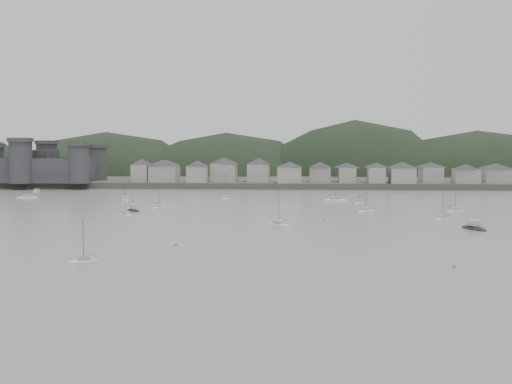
{
  "coord_description": "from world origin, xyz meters",
  "views": [
    {
      "loc": [
        13.29,
        -131.67,
        21.58
      ],
      "look_at": [
        0.0,
        75.0,
        6.0
      ],
      "focal_mm": 43.99,
      "sensor_mm": 36.0,
      "label": 1
    }
  ],
  "objects": [
    {
      "name": "far_shore_land",
      "position": [
        0.0,
        295.0,
        1.5
      ],
      "size": [
        900.0,
        250.0,
        3.0
      ],
      "primitive_type": "cube",
      "color": "#383D2D",
      "rests_on": "ground"
    },
    {
      "name": "forested_ridge",
      "position": [
        4.83,
        269.4,
        -11.28
      ],
      "size": [
        851.55,
        103.94,
        102.57
      ],
      "color": "black",
      "rests_on": "ground"
    },
    {
      "name": "motor_launch_near",
      "position": [
        58.82,
        30.89,
        0.28
      ],
      "size": [
        6.5,
        9.52,
        4.12
      ],
      "rotation": [
        0.0,
        0.0,
        0.4
      ],
      "color": "black",
      "rests_on": "ground"
    },
    {
      "name": "mooring_buoys",
      "position": [
        -0.86,
        45.76,
        0.15
      ],
      "size": [
        134.19,
        137.85,
        0.7
      ],
      "color": "#BF693F",
      "rests_on": "ground"
    },
    {
      "name": "sailboat_lead",
      "position": [
        55.66,
        51.44,
        0.19
      ],
      "size": [
        6.2,
        4.91,
        8.39
      ],
      "rotation": [
        0.0,
        0.0,
        5.28
      ],
      "color": "#BCBCB8",
      "rests_on": "ground"
    },
    {
      "name": "waterfront_town",
      "position": [
        50.59,
        183.34,
        8.66
      ],
      "size": [
        451.48,
        28.46,
        12.92
      ],
      "color": "gray",
      "rests_on": "far_shore_land"
    },
    {
      "name": "ground",
      "position": [
        0.0,
        0.0,
        0.0
      ],
      "size": [
        900.0,
        900.0,
        0.0
      ],
      "primitive_type": "plane",
      "color": "slate",
      "rests_on": "ground"
    },
    {
      "name": "motor_launch_far",
      "position": [
        -39.91,
        68.99,
        0.3
      ],
      "size": [
        6.71,
        6.91,
        3.71
      ],
      "rotation": [
        0.0,
        0.0,
        3.9
      ],
      "color": "black",
      "rests_on": "ground"
    },
    {
      "name": "castle",
      "position": [
        -120.0,
        179.8,
        10.96
      ],
      "size": [
        66.0,
        43.0,
        20.0
      ],
      "color": "#323234",
      "rests_on": "far_shore_land"
    },
    {
      "name": "moored_fleet",
      "position": [
        -31.55,
        61.98,
        0.18
      ],
      "size": [
        218.59,
        175.61,
        13.58
      ],
      "color": "#BCBCB8",
      "rests_on": "ground"
    }
  ]
}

